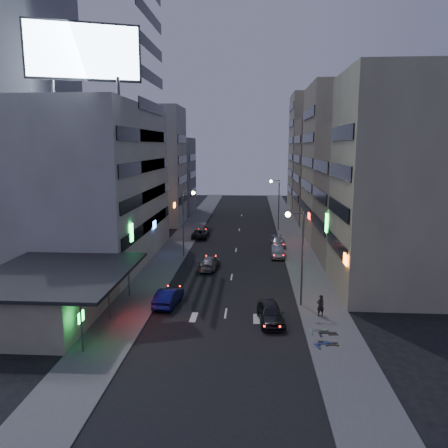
# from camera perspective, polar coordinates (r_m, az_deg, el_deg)

# --- Properties ---
(ground) EXTENTS (180.00, 180.00, 0.00)m
(ground) POSITION_cam_1_polar(r_m,az_deg,el_deg) (32.70, -0.22, -14.18)
(ground) COLOR black
(ground) RESTS_ON ground
(sidewalk_left) EXTENTS (4.00, 120.00, 0.12)m
(sidewalk_left) POSITION_cam_1_polar(r_m,az_deg,el_deg) (62.03, -5.69, -2.36)
(sidewalk_left) COLOR #4C4C4F
(sidewalk_left) RESTS_ON ground
(sidewalk_right) EXTENTS (4.00, 120.00, 0.12)m
(sidewalk_right) POSITION_cam_1_polar(r_m,az_deg,el_deg) (61.49, 9.20, -2.56)
(sidewalk_right) COLOR #4C4C4F
(sidewalk_right) RESTS_ON ground
(food_court) EXTENTS (11.00, 13.00, 3.88)m
(food_court) POSITION_cam_1_polar(r_m,az_deg,el_deg) (37.33, -22.06, -8.54)
(food_court) COLOR #AFA889
(food_court) RESTS_ON ground
(white_building) EXTENTS (14.00, 24.00, 18.00)m
(white_building) POSITION_cam_1_polar(r_m,az_deg,el_deg) (53.43, -17.24, 4.91)
(white_building) COLOR #BABAB5
(white_building) RESTS_ON ground
(grey_tower) EXTENTS (10.00, 14.00, 34.00)m
(grey_tower) POSITION_cam_1_polar(r_m,az_deg,el_deg) (59.82, -24.89, 12.64)
(grey_tower) COLOR gray
(grey_tower) RESTS_ON ground
(shophouse_near) EXTENTS (10.00, 11.00, 20.00)m
(shophouse_near) POSITION_cam_1_polar(r_m,az_deg,el_deg) (42.38, 21.58, 4.75)
(shophouse_near) COLOR #AFA889
(shophouse_near) RESTS_ON ground
(shophouse_mid) EXTENTS (11.00, 12.00, 16.00)m
(shophouse_mid) POSITION_cam_1_polar(r_m,az_deg,el_deg) (53.71, 18.25, 3.81)
(shophouse_mid) COLOR gray
(shophouse_mid) RESTS_ON ground
(shophouse_far) EXTENTS (10.00, 14.00, 22.00)m
(shophouse_far) POSITION_cam_1_polar(r_m,az_deg,el_deg) (66.04, 15.18, 7.68)
(shophouse_far) COLOR #AFA889
(shophouse_far) RESTS_ON ground
(far_left_a) EXTENTS (11.00, 10.00, 20.00)m
(far_left_a) POSITION_cam_1_polar(r_m,az_deg,el_deg) (76.83, -9.56, 7.45)
(far_left_a) COLOR #BABAB5
(far_left_a) RESTS_ON ground
(far_left_b) EXTENTS (12.00, 10.00, 15.00)m
(far_left_b) POSITION_cam_1_polar(r_m,az_deg,el_deg) (89.75, -7.92, 6.27)
(far_left_b) COLOR gray
(far_left_b) RESTS_ON ground
(far_right_a) EXTENTS (11.00, 12.00, 18.00)m
(far_right_a) POSITION_cam_1_polar(r_m,az_deg,el_deg) (80.96, 13.39, 6.74)
(far_right_a) COLOR gray
(far_right_a) RESTS_ON ground
(far_right_b) EXTENTS (12.00, 12.00, 24.00)m
(far_right_b) POSITION_cam_1_polar(r_m,az_deg,el_deg) (94.75, 12.36, 9.06)
(far_right_b) COLOR #AFA889
(far_right_b) RESTS_ON ground
(billboard) EXTENTS (9.52, 3.75, 6.20)m
(billboard) POSITION_cam_1_polar(r_m,az_deg,el_deg) (43.22, -17.90, 20.62)
(billboard) COLOR #595B60
(billboard) RESTS_ON white_building
(street_lamp_right_near) EXTENTS (1.60, 0.44, 8.02)m
(street_lamp_right_near) POSITION_cam_1_polar(r_m,az_deg,el_deg) (36.83, 9.64, -2.71)
(street_lamp_right_near) COLOR #595B60
(street_lamp_right_near) RESTS_ON sidewalk_right
(street_lamp_left) EXTENTS (1.60, 0.44, 8.02)m
(street_lamp_left) POSITION_cam_1_polar(r_m,az_deg,el_deg) (52.95, -4.96, 1.32)
(street_lamp_left) COLOR #595B60
(street_lamp_left) RESTS_ON sidewalk_left
(street_lamp_right_far) EXTENTS (1.60, 0.44, 8.02)m
(street_lamp_right_far) POSITION_cam_1_polar(r_m,az_deg,el_deg) (70.29, 6.86, 3.48)
(street_lamp_right_far) COLOR #595B60
(street_lamp_right_far) RESTS_ON sidewalk_right
(parked_car_right_near) EXTENTS (2.30, 4.71, 1.55)m
(parked_car_right_near) POSITION_cam_1_polar(r_m,az_deg,el_deg) (34.53, 6.10, -11.49)
(parked_car_right_near) COLOR black
(parked_car_right_near) RESTS_ON ground
(parked_car_right_mid) EXTENTS (1.62, 4.34, 1.42)m
(parked_car_right_mid) POSITION_cam_1_polar(r_m,az_deg,el_deg) (54.05, 7.00, -3.57)
(parked_car_right_mid) COLOR #9B9CA3
(parked_car_right_mid) RESTS_ON ground
(parked_car_left) EXTENTS (2.26, 4.80, 1.33)m
(parked_car_left) POSITION_cam_1_polar(r_m,az_deg,el_deg) (64.95, -3.11, -1.21)
(parked_car_left) COLOR #26262B
(parked_car_left) RESTS_ON ground
(parked_car_right_far) EXTENTS (1.95, 4.48, 1.28)m
(parked_car_right_far) POSITION_cam_1_polar(r_m,az_deg,el_deg) (59.38, 7.07, -2.38)
(parked_car_right_far) COLOR gray
(parked_car_right_far) RESTS_ON ground
(road_car_blue) EXTENTS (2.05, 4.66, 1.49)m
(road_car_blue) POSITION_cam_1_polar(r_m,az_deg,el_deg) (38.14, -7.25, -9.42)
(road_car_blue) COLOR navy
(road_car_blue) RESTS_ON ground
(road_car_silver) EXTENTS (2.46, 5.07, 1.42)m
(road_car_silver) POSITION_cam_1_polar(r_m,az_deg,el_deg) (48.57, -1.99, -5.07)
(road_car_silver) COLOR gray
(road_car_silver) RESTS_ON ground
(person) EXTENTS (0.74, 0.62, 1.74)m
(person) POSITION_cam_1_polar(r_m,az_deg,el_deg) (36.08, 12.50, -10.34)
(person) COLOR black
(person) RESTS_ON sidewalk_right
(scooter_black_a) EXTENTS (0.99, 2.12, 1.24)m
(scooter_black_a) POSITION_cam_1_polar(r_m,az_deg,el_deg) (31.87, 14.77, -13.76)
(scooter_black_a) COLOR black
(scooter_black_a) RESTS_ON sidewalk_right
(scooter_silver_a) EXTENTS (1.04, 1.88, 1.09)m
(scooter_silver_a) POSITION_cam_1_polar(r_m,az_deg,el_deg) (31.81, 14.86, -13.95)
(scooter_silver_a) COLOR #9B9DA2
(scooter_silver_a) RESTS_ON sidewalk_right
(scooter_blue) EXTENTS (1.33, 2.17, 1.26)m
(scooter_blue) POSITION_cam_1_polar(r_m,az_deg,el_deg) (31.90, 13.95, -13.68)
(scooter_blue) COLOR navy
(scooter_blue) RESTS_ON sidewalk_right
(scooter_black_b) EXTENTS (0.83, 2.01, 1.20)m
(scooter_black_b) POSITION_cam_1_polar(r_m,az_deg,el_deg) (33.47, 14.49, -12.59)
(scooter_black_b) COLOR black
(scooter_black_b) RESTS_ON sidewalk_right
(scooter_silver_b) EXTENTS (0.96, 2.05, 1.21)m
(scooter_silver_b) POSITION_cam_1_polar(r_m,az_deg,el_deg) (33.80, 13.32, -12.30)
(scooter_silver_b) COLOR #A7AAAF
(scooter_silver_b) RESTS_ON sidewalk_right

